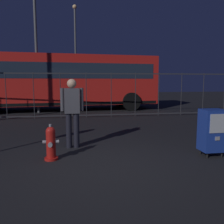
# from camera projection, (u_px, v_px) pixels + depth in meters

# --- Properties ---
(ground_plane) EXTENTS (60.00, 60.00, 0.00)m
(ground_plane) POSITION_uv_depth(u_px,v_px,m) (107.00, 168.00, 4.47)
(ground_plane) COLOR black
(fire_hydrant) EXTENTS (0.33, 0.32, 0.75)m
(fire_hydrant) POSITION_uv_depth(u_px,v_px,m) (51.00, 143.00, 4.90)
(fire_hydrant) COLOR red
(fire_hydrant) RESTS_ON ground_plane
(newspaper_box_primary) EXTENTS (0.48, 0.42, 1.02)m
(newspaper_box_primary) POSITION_uv_depth(u_px,v_px,m) (212.00, 130.00, 5.13)
(newspaper_box_primary) COLOR black
(newspaper_box_primary) RESTS_ON ground_plane
(pedestrian) EXTENTS (0.55, 0.22, 1.67)m
(pedestrian) POSITION_uv_depth(u_px,v_px,m) (72.00, 109.00, 5.74)
(pedestrian) COLOR black
(pedestrian) RESTS_ON ground_plane
(fence_barrier) EXTENTS (18.03, 0.04, 2.00)m
(fence_barrier) POSITION_uv_depth(u_px,v_px,m) (86.00, 95.00, 10.61)
(fence_barrier) COLOR #2D2D33
(fence_barrier) RESTS_ON ground_plane
(bus_near) EXTENTS (10.67, 3.44, 3.00)m
(bus_near) POSITION_uv_depth(u_px,v_px,m) (62.00, 79.00, 13.27)
(bus_near) COLOR red
(bus_near) RESTS_ON ground_plane
(street_light_near_right) EXTENTS (0.32, 0.32, 7.14)m
(street_light_near_right) POSITION_uv_depth(u_px,v_px,m) (75.00, 47.00, 17.71)
(street_light_near_right) COLOR #4C4F54
(street_light_near_right) RESTS_ON ground_plane
(street_light_far_left) EXTENTS (0.32, 0.32, 6.61)m
(street_light_far_left) POSITION_uv_depth(u_px,v_px,m) (36.00, 36.00, 11.84)
(street_light_far_left) COLOR #4C4F54
(street_light_far_left) RESTS_ON ground_plane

